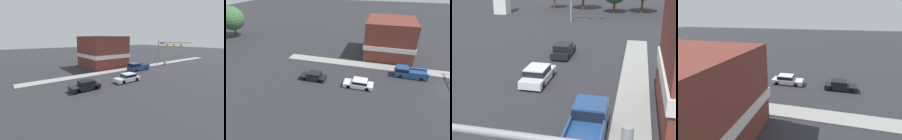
{
  "view_description": "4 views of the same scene",
  "coord_description": "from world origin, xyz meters",
  "views": [
    {
      "loc": [
        -20.99,
        30.59,
        7.45
      ],
      "look_at": [
        -1.09,
        16.2,
        2.19
      ],
      "focal_mm": 24.0,
      "sensor_mm": 36.0,
      "label": 1
    },
    {
      "loc": [
        -25.67,
        10.83,
        16.21
      ],
      "look_at": [
        -1.19,
        17.38,
        2.09
      ],
      "focal_mm": 28.0,
      "sensor_mm": 36.0,
      "label": 2
    },
    {
      "loc": [
        5.62,
        -9.68,
        9.62
      ],
      "look_at": [
        0.41,
        12.15,
        1.81
      ],
      "focal_mm": 50.0,
      "sensor_mm": 36.0,
      "label": 3
    },
    {
      "loc": [
        22.18,
        20.34,
        10.46
      ],
      "look_at": [
        0.25,
        14.73,
        3.12
      ],
      "focal_mm": 28.0,
      "sensor_mm": 36.0,
      "label": 4
    }
  ],
  "objects": [
    {
      "name": "car_second_ahead",
      "position": [
        -1.89,
        21.53,
        0.74
      ],
      "size": [
        1.81,
        4.42,
        1.41
      ],
      "color": "black",
      "rests_on": "ground"
    },
    {
      "name": "car_lead",
      "position": [
        -2.19,
        13.63,
        0.75
      ],
      "size": [
        1.85,
        4.75,
        1.43
      ],
      "color": "black",
      "rests_on": "ground"
    },
    {
      "name": "pickup_truck_parked",
      "position": [
        3.3,
        5.85,
        0.9
      ],
      "size": [
        2.0,
        5.51,
        1.83
      ],
      "color": "black",
      "rests_on": "ground"
    }
  ]
}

